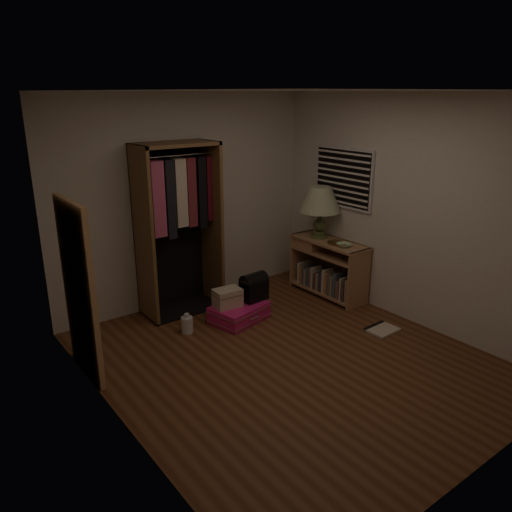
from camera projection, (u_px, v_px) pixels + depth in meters
name	position (u px, v px, depth m)	size (l,w,h in m)	color
ground	(289.00, 359.00, 5.07)	(4.00, 4.00, 0.00)	#532D17
room_walls	(295.00, 214.00, 4.68)	(3.52, 4.02, 2.60)	beige
console_bookshelf	(326.00, 266.00, 6.61)	(0.42, 1.12, 0.75)	#9F714D
open_wardrobe	(179.00, 213.00, 5.90)	(1.00, 0.50, 2.05)	brown
floor_mirror	(79.00, 291.00, 4.59)	(0.06, 0.80, 1.70)	tan
pink_suitcase	(239.00, 313.00, 5.91)	(0.74, 0.60, 0.20)	#CA1866
train_case	(228.00, 298.00, 5.81)	(0.34, 0.25, 0.23)	#B6A78B
black_bag	(254.00, 286.00, 5.97)	(0.33, 0.22, 0.34)	black
table_lamp	(320.00, 201.00, 6.47)	(0.66, 0.66, 0.68)	#47562A
brass_tray	(339.00, 243.00, 6.35)	(0.33, 0.33, 0.02)	#A97941
ceramic_bowl	(344.00, 245.00, 6.21)	(0.18, 0.18, 0.04)	#AFD1AE
white_jug	(187.00, 324.00, 5.61)	(0.16, 0.16, 0.23)	silver
floor_book	(381.00, 329.00, 5.69)	(0.35, 0.29, 0.03)	beige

